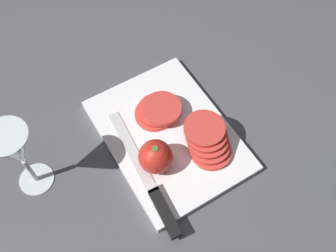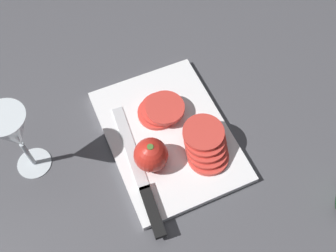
% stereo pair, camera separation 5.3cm
% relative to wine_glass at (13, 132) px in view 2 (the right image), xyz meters
% --- Properties ---
extents(ground_plane, '(3.00, 3.00, 0.00)m').
position_rel_wine_glass_xyz_m(ground_plane, '(0.00, 0.24, -0.13)').
color(ground_plane, '#4C4C51').
extents(cutting_board, '(0.33, 0.25, 0.02)m').
position_rel_wine_glass_xyz_m(cutting_board, '(0.06, 0.28, -0.12)').
color(cutting_board, white).
rests_on(cutting_board, ground_plane).
extents(wine_glass, '(0.08, 0.08, 0.18)m').
position_rel_wine_glass_xyz_m(wine_glass, '(0.00, 0.00, 0.00)').
color(wine_glass, silver).
rests_on(wine_glass, ground_plane).
extents(whole_tomato, '(0.07, 0.07, 0.07)m').
position_rel_wine_glass_xyz_m(whole_tomato, '(0.11, 0.22, -0.08)').
color(whole_tomato, red).
rests_on(whole_tomato, cutting_board).
extents(knife, '(0.30, 0.04, 0.01)m').
position_rel_wine_glass_xyz_m(knife, '(0.17, 0.18, -0.10)').
color(knife, silver).
rests_on(knife, cutting_board).
extents(tomato_slice_stack_near, '(0.12, 0.09, 0.05)m').
position_rel_wine_glass_xyz_m(tomato_slice_stack_near, '(0.12, 0.33, -0.09)').
color(tomato_slice_stack_near, '#D63D33').
rests_on(tomato_slice_stack_near, cutting_board).
extents(tomato_slice_stack_far, '(0.09, 0.10, 0.03)m').
position_rel_wine_glass_xyz_m(tomato_slice_stack_far, '(0.01, 0.28, -0.10)').
color(tomato_slice_stack_far, '#D63D33').
rests_on(tomato_slice_stack_far, cutting_board).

